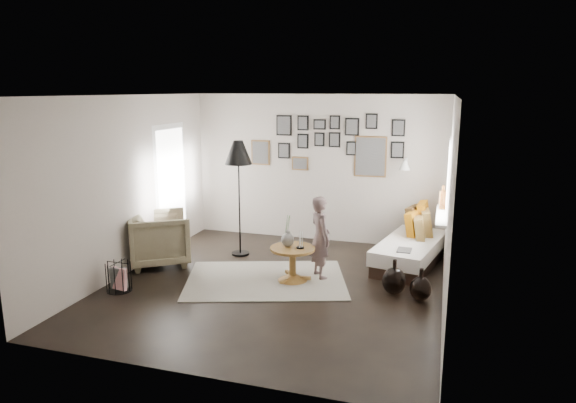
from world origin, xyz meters
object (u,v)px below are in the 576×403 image
(vase, at_px, (288,237))
(daybed, at_px, (411,247))
(pedestal_table, at_px, (293,265))
(floor_lamp, at_px, (238,157))
(demijohn_large, at_px, (394,281))
(child, at_px, (320,237))
(magazine_basket, at_px, (119,277))
(demijohn_small, at_px, (420,288))
(armchair, at_px, (159,238))

(vase, distance_m, daybed, 2.08)
(daybed, bearing_deg, pedestal_table, -129.06)
(floor_lamp, height_order, demijohn_large, floor_lamp)
(daybed, height_order, floor_lamp, floor_lamp)
(child, bearing_deg, floor_lamp, 29.23)
(daybed, xyz_separation_m, floor_lamp, (-2.72, -0.35, 1.35))
(magazine_basket, distance_m, demijohn_small, 4.01)
(armchair, relative_size, demijohn_small, 2.07)
(floor_lamp, relative_size, demijohn_small, 4.33)
(demijohn_small, bearing_deg, daybed, 98.96)
(pedestal_table, relative_size, floor_lamp, 0.34)
(magazine_basket, relative_size, demijohn_large, 0.84)
(floor_lamp, distance_m, demijohn_large, 3.13)
(vase, bearing_deg, daybed, 37.18)
(pedestal_table, distance_m, magazine_basket, 2.38)
(daybed, distance_m, armchair, 3.92)
(armchair, distance_m, child, 2.54)
(daybed, xyz_separation_m, child, (-1.22, -0.99, 0.33))
(pedestal_table, height_order, demijohn_small, pedestal_table)
(vase, height_order, floor_lamp, floor_lamp)
(vase, height_order, child, child)
(daybed, bearing_deg, armchair, -151.02)
(vase, relative_size, floor_lamp, 0.24)
(vase, xyz_separation_m, child, (0.41, 0.24, -0.04))
(demijohn_small, bearing_deg, child, 162.70)
(vase, relative_size, demijohn_small, 1.04)
(magazine_basket, height_order, child, child)
(child, bearing_deg, demijohn_small, -144.99)
(daybed, relative_size, floor_lamp, 1.00)
(armchair, bearing_deg, floor_lamp, -86.84)
(floor_lamp, bearing_deg, child, -23.08)
(magazine_basket, bearing_deg, demijohn_small, 12.27)
(vase, bearing_deg, pedestal_table, -14.04)
(vase, height_order, demijohn_large, vase)
(vase, relative_size, armchair, 0.50)
(daybed, xyz_separation_m, armchair, (-3.74, -1.15, 0.14))
(pedestal_table, height_order, armchair, armchair)
(armchair, bearing_deg, pedestal_table, -127.63)
(pedestal_table, xyz_separation_m, child, (0.33, 0.26, 0.37))
(vase, distance_m, child, 0.48)
(pedestal_table, height_order, child, child)
(floor_lamp, height_order, demijohn_small, floor_lamp)
(floor_lamp, distance_m, demijohn_small, 3.47)
(demijohn_large, bearing_deg, daybed, 84.70)
(armchair, height_order, demijohn_large, armchair)
(daybed, xyz_separation_m, magazine_basket, (-3.70, -2.30, -0.08))
(armchair, bearing_deg, vase, -127.20)
(magazine_basket, distance_m, demijohn_large, 3.70)
(armchair, bearing_deg, daybed, -107.77)
(pedestal_table, bearing_deg, demijohn_large, -2.65)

